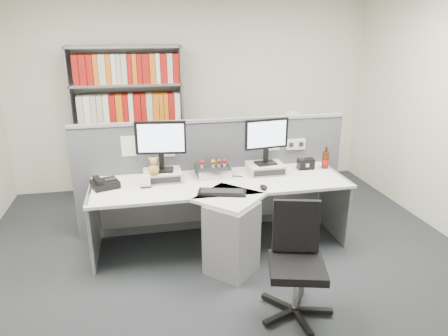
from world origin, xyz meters
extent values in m
plane|color=#2E3136|center=(0.00, 0.00, 0.00)|extent=(5.50, 5.50, 0.00)
cube|color=silver|center=(0.00, 2.75, 1.35)|extent=(5.00, 0.04, 2.70)
cube|color=#565862|center=(0.00, 1.25, 0.62)|extent=(3.00, 0.05, 1.25)
cube|color=#A2A2A8|center=(0.00, 1.25, 1.26)|extent=(3.00, 0.07, 0.03)
cube|color=white|center=(0.95, 1.22, 0.95)|extent=(0.22, 0.04, 0.12)
cube|color=white|center=(-0.90, 1.22, 1.05)|extent=(0.16, 0.00, 0.22)
cube|color=white|center=(-0.50, 1.22, 1.05)|extent=(0.16, 0.00, 0.22)
cube|color=white|center=(0.70, 1.22, 1.05)|extent=(0.16, 0.00, 0.22)
cube|color=white|center=(0.00, 0.82, 0.70)|extent=(2.60, 0.80, 0.03)
cube|color=white|center=(0.00, 0.42, 0.70)|extent=(0.74, 0.74, 0.03)
cube|color=gray|center=(0.00, 0.30, 0.34)|extent=(0.57, 0.57, 0.69)
cube|color=gray|center=(-1.28, 0.82, 0.36)|extent=(0.03, 0.70, 0.72)
cube|color=gray|center=(1.28, 0.82, 0.36)|extent=(0.03, 0.70, 0.72)
cube|color=gray|center=(0.00, 1.18, 0.35)|extent=(2.50, 0.02, 0.45)
cube|color=beige|center=(-0.57, 0.98, 0.77)|extent=(0.38, 0.30, 0.10)
cube|color=black|center=(-0.57, 0.83, 0.77)|extent=(0.34, 0.01, 0.06)
cube|color=beige|center=(0.53, 0.98, 0.77)|extent=(0.38, 0.30, 0.10)
cube|color=black|center=(0.53, 0.83, 0.77)|extent=(0.34, 0.01, 0.06)
cube|color=black|center=(-0.57, 0.98, 0.83)|extent=(0.24, 0.19, 0.02)
cube|color=black|center=(-0.57, 0.98, 0.92)|extent=(0.05, 0.04, 0.18)
cube|color=black|center=(-0.57, 0.98, 1.17)|extent=(0.50, 0.10, 0.33)
cube|color=#C8DCFF|center=(-0.57, 0.96, 1.17)|extent=(0.45, 0.07, 0.28)
cube|color=black|center=(0.53, 0.98, 0.83)|extent=(0.23, 0.18, 0.02)
cube|color=black|center=(0.53, 0.98, 0.92)|extent=(0.05, 0.03, 0.17)
cube|color=black|center=(0.53, 0.98, 1.15)|extent=(0.48, 0.10, 0.32)
cube|color=#C8DCFF|center=(0.52, 0.96, 1.15)|extent=(0.43, 0.06, 0.27)
cube|color=black|center=(-0.04, 1.03, 0.77)|extent=(0.35, 0.31, 0.09)
cube|color=silver|center=(-0.04, 0.88, 0.77)|extent=(0.35, 0.01, 0.09)
cylinder|color=beige|center=(-0.16, 1.01, 0.83)|extent=(0.03, 0.03, 0.03)
sphere|color=#A5140F|center=(-0.16, 1.01, 0.87)|extent=(0.05, 0.05, 0.05)
cylinder|color=beige|center=(-0.04, 1.01, 0.83)|extent=(0.03, 0.03, 0.03)
sphere|color=orange|center=(-0.04, 1.01, 0.87)|extent=(0.05, 0.05, 0.05)
cylinder|color=beige|center=(0.02, 1.01, 0.83)|extent=(0.03, 0.03, 0.03)
sphere|color=#593319|center=(0.02, 1.01, 0.87)|extent=(0.05, 0.05, 0.05)
cylinder|color=beige|center=(0.08, 1.01, 0.83)|extent=(0.03, 0.03, 0.03)
sphere|color=#A5140F|center=(0.08, 1.01, 0.87)|extent=(0.05, 0.05, 0.05)
cube|color=black|center=(-0.05, 0.49, 0.73)|extent=(0.48, 0.28, 0.03)
cube|color=black|center=(-0.05, 0.49, 0.75)|extent=(0.42, 0.22, 0.01)
ellipsoid|color=black|center=(0.37, 0.53, 0.74)|extent=(0.07, 0.11, 0.04)
cube|color=black|center=(-1.14, 0.89, 0.75)|extent=(0.30, 0.29, 0.07)
cube|color=black|center=(-1.20, 0.87, 0.81)|extent=(0.12, 0.21, 0.04)
cube|color=black|center=(-1.09, 0.91, 0.79)|extent=(0.13, 0.10, 0.01)
cube|color=black|center=(-0.75, 0.81, 0.73)|extent=(0.10, 0.06, 0.02)
cube|color=white|center=(-0.75, 0.79, 0.79)|extent=(0.09, 0.04, 0.10)
cube|color=white|center=(-0.75, 0.83, 0.79)|extent=(0.09, 0.04, 0.10)
sphere|color=#A79337|center=(-0.66, 0.88, 0.87)|extent=(0.10, 0.10, 0.10)
sphere|color=#A79337|center=(-0.66, 0.88, 0.96)|extent=(0.07, 0.07, 0.07)
sphere|color=#A79337|center=(-0.70, 0.88, 0.99)|extent=(0.03, 0.03, 0.03)
sphere|color=#A79337|center=(-0.63, 0.88, 0.99)|extent=(0.03, 0.03, 0.03)
cube|color=black|center=(1.00, 1.01, 0.78)|extent=(0.18, 0.10, 0.12)
cylinder|color=#3F190A|center=(1.22, 0.99, 0.81)|extent=(0.07, 0.07, 0.19)
cylinder|color=#A5140F|center=(1.22, 0.99, 0.79)|extent=(0.08, 0.08, 0.05)
cylinder|color=#3F190A|center=(1.22, 0.99, 0.94)|extent=(0.03, 0.03, 0.05)
cylinder|color=#A5140F|center=(1.22, 0.99, 0.97)|extent=(0.03, 0.03, 0.01)
cube|color=gray|center=(-1.59, 2.45, 1.00)|extent=(0.03, 0.40, 2.00)
cube|color=gray|center=(-0.21, 2.45, 1.00)|extent=(0.03, 0.40, 2.00)
cube|color=gray|center=(-0.90, 2.64, 1.00)|extent=(1.40, 0.02, 2.00)
cube|color=gray|center=(-0.90, 2.45, 0.02)|extent=(1.38, 0.40, 0.03)
cube|color=gray|center=(-0.90, 2.45, 0.52)|extent=(1.38, 0.40, 0.03)
cube|color=gray|center=(-0.90, 2.45, 1.02)|extent=(1.38, 0.40, 0.03)
cube|color=gray|center=(-0.90, 2.45, 1.52)|extent=(1.38, 0.40, 0.03)
cube|color=gray|center=(-0.90, 2.45, 1.98)|extent=(1.38, 0.40, 0.03)
cube|color=#A5140F|center=(-0.90, 2.42, 0.22)|extent=(1.24, 0.28, 0.36)
cube|color=orange|center=(-0.90, 2.42, 0.72)|extent=(1.24, 0.28, 0.36)
cube|color=beige|center=(-0.90, 2.42, 1.21)|extent=(1.24, 0.28, 0.36)
cube|color=white|center=(-0.90, 2.42, 1.71)|extent=(1.24, 0.28, 0.36)
cube|color=gray|center=(1.20, 2.00, 0.35)|extent=(0.45, 0.60, 0.70)
cube|color=black|center=(1.20, 1.70, 0.52)|extent=(0.40, 0.02, 0.28)
cube|color=black|center=(1.20, 1.70, 0.20)|extent=(0.40, 0.02, 0.28)
cylinder|color=white|center=(1.20, 2.00, 0.71)|extent=(0.17, 0.17, 0.03)
cylinder|color=white|center=(1.20, 2.00, 0.81)|extent=(0.03, 0.03, 0.17)
cylinder|color=white|center=(1.20, 1.98, 1.03)|extent=(0.28, 0.13, 0.28)
cylinder|color=silver|center=(1.20, 2.01, 1.03)|extent=(0.28, 0.12, 0.28)
cylinder|color=silver|center=(0.36, -0.43, 0.23)|extent=(0.05, 0.05, 0.37)
cube|color=black|center=(0.36, -0.43, 0.44)|extent=(0.52, 0.52, 0.07)
cube|color=black|center=(0.41, -0.24, 0.70)|extent=(0.39, 0.19, 0.43)
cube|color=black|center=(0.52, -0.47, 0.04)|extent=(0.28, 0.12, 0.04)
cylinder|color=black|center=(0.63, -0.50, 0.03)|extent=(0.05, 0.05, 0.03)
cube|color=black|center=(0.45, -0.29, 0.04)|extent=(0.19, 0.26, 0.04)
cylinder|color=black|center=(0.51, -0.19, 0.03)|extent=(0.05, 0.05, 0.03)
cube|color=black|center=(0.25, -0.30, 0.04)|extent=(0.21, 0.25, 0.04)
cylinder|color=black|center=(0.18, -0.21, 0.03)|extent=(0.05, 0.05, 0.03)
cube|color=black|center=(0.20, -0.49, 0.04)|extent=(0.28, 0.14, 0.04)
cylinder|color=black|center=(0.09, -0.53, 0.03)|extent=(0.05, 0.05, 0.03)
cube|color=black|center=(0.36, -0.59, 0.04)|extent=(0.06, 0.28, 0.04)
cylinder|color=black|center=(0.37, -0.70, 0.03)|extent=(0.05, 0.05, 0.03)
camera|label=1|loc=(-0.77, -3.03, 2.20)|focal=33.04mm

